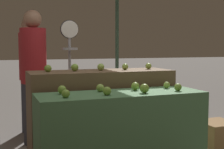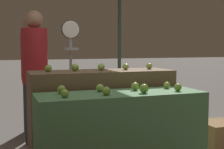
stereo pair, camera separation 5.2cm
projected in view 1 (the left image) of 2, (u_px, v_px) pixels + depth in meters
display_counter_front at (121, 138)px, 3.06m from camera, size 1.63×0.55×0.90m
display_counter_back at (101, 116)px, 3.61m from camera, size 1.63×0.55×1.07m
apple_front_0 at (66, 94)px, 2.70m from camera, size 0.07×0.07×0.07m
apple_front_1 at (107, 91)px, 2.84m from camera, size 0.08×0.08×0.08m
apple_front_2 at (144, 88)px, 2.98m from camera, size 0.09×0.09×0.09m
apple_front_3 at (178, 87)px, 3.12m from camera, size 0.08×0.08×0.08m
apple_front_4 at (62, 90)px, 2.91m from camera, size 0.08×0.08×0.08m
apple_front_5 at (100, 88)px, 3.06m from camera, size 0.08×0.08×0.08m
apple_front_6 at (135, 86)px, 3.18m from camera, size 0.08×0.08×0.08m
apple_front_7 at (167, 85)px, 3.33m from camera, size 0.07×0.07×0.07m
apple_back_0 at (48, 68)px, 3.34m from camera, size 0.08×0.08×0.08m
apple_back_1 at (75, 68)px, 3.46m from camera, size 0.08×0.08×0.08m
apple_back_2 at (101, 67)px, 3.56m from camera, size 0.08×0.08×0.08m
apple_back_3 at (125, 67)px, 3.67m from camera, size 0.07×0.07×0.07m
apple_back_4 at (148, 66)px, 3.78m from camera, size 0.07×0.07×0.07m
produce_scale at (70, 58)px, 4.05m from camera, size 0.24×0.20×1.68m
person_vendor_at_scale at (34, 67)px, 4.20m from camera, size 0.43×0.43×1.83m
person_customer_left at (30, 66)px, 4.82m from camera, size 0.42×0.42×1.79m
wooden_crate_side at (217, 138)px, 3.86m from camera, size 0.42×0.42×0.42m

